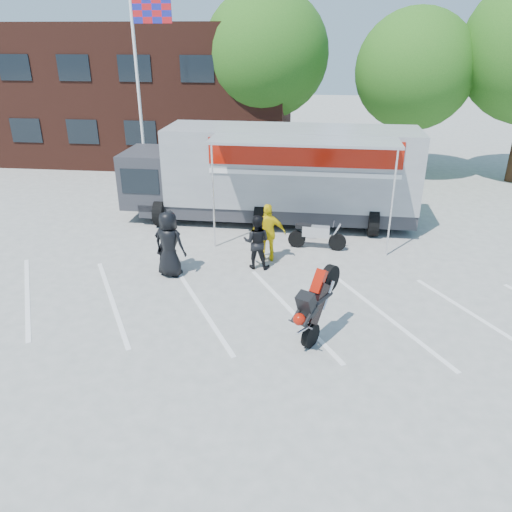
% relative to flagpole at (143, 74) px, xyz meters
% --- Properties ---
extents(ground, '(100.00, 100.00, 0.00)m').
position_rel_flagpole_xyz_m(ground, '(6.24, -10.00, -5.05)').
color(ground, '#A8A8A3').
rests_on(ground, ground).
extents(parking_bay_lines, '(18.09, 13.33, 0.01)m').
position_rel_flagpole_xyz_m(parking_bay_lines, '(6.24, -9.00, -5.05)').
color(parking_bay_lines, white).
rests_on(parking_bay_lines, ground).
extents(office_building, '(18.00, 8.00, 7.00)m').
position_rel_flagpole_xyz_m(office_building, '(-3.76, 8.00, -1.55)').
color(office_building, '#472016').
rests_on(office_building, ground).
extents(flagpole, '(1.61, 0.12, 8.00)m').
position_rel_flagpole_xyz_m(flagpole, '(0.00, 0.00, 0.00)').
color(flagpole, white).
rests_on(flagpole, ground).
extents(tree_left, '(6.12, 6.12, 8.64)m').
position_rel_flagpole_xyz_m(tree_left, '(4.24, 6.00, 0.51)').
color(tree_left, '#382314').
rests_on(tree_left, ground).
extents(tree_mid, '(5.44, 5.44, 7.68)m').
position_rel_flagpole_xyz_m(tree_mid, '(11.24, 5.00, -0.11)').
color(tree_mid, '#382314').
rests_on(tree_mid, ground).
extents(transporter_truck, '(11.02, 5.43, 3.48)m').
position_rel_flagpole_xyz_m(transporter_truck, '(5.52, -2.32, -5.05)').
color(transporter_truck, '#999CA1').
rests_on(transporter_truck, ground).
extents(parked_motorcycle, '(1.99, 0.81, 1.02)m').
position_rel_flagpole_xyz_m(parked_motorcycle, '(7.06, -4.84, -5.05)').
color(parked_motorcycle, silver).
rests_on(parked_motorcycle, ground).
extents(stunt_bike_rider, '(1.52, 1.83, 1.96)m').
position_rel_flagpole_xyz_m(stunt_bike_rider, '(7.27, -9.96, -5.05)').
color(stunt_bike_rider, black).
rests_on(stunt_bike_rider, ground).
extents(spectator_leather_a, '(1.09, 0.86, 1.96)m').
position_rel_flagpole_xyz_m(spectator_leather_a, '(2.81, -7.30, -4.07)').
color(spectator_leather_a, black).
rests_on(spectator_leather_a, ground).
extents(spectator_leather_b, '(0.72, 0.62, 1.67)m').
position_rel_flagpole_xyz_m(spectator_leather_b, '(2.59, -6.92, -4.22)').
color(spectator_leather_b, black).
rests_on(spectator_leather_b, ground).
extents(spectator_leather_c, '(0.85, 0.68, 1.67)m').
position_rel_flagpole_xyz_m(spectator_leather_c, '(5.25, -6.49, -4.22)').
color(spectator_leather_c, black).
rests_on(spectator_leather_c, ground).
extents(spectator_hivis, '(1.12, 0.56, 1.84)m').
position_rel_flagpole_xyz_m(spectator_hivis, '(5.55, -5.94, -4.13)').
color(spectator_hivis, yellow).
rests_on(spectator_hivis, ground).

